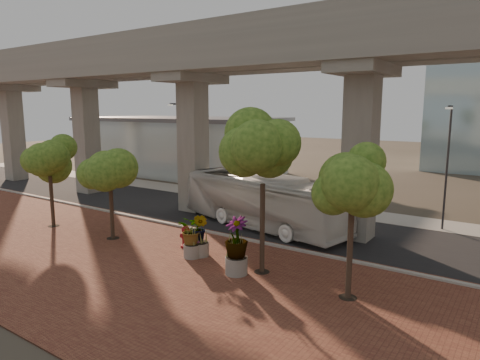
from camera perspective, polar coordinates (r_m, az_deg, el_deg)
The scene contains 18 objects.
ground at distance 26.09m, azimuth 1.13°, elevation -6.64°, with size 160.00×160.00×0.00m, color #393429.
brick_plaza at distance 20.22m, azimuth -11.69°, elevation -11.61°, with size 70.00×13.00×0.06m, color brown.
asphalt_road at distance 27.71m, azimuth 3.41°, elevation -5.64°, with size 90.00×8.00×0.04m, color black.
curb_strip at distance 24.49m, azimuth -1.47°, elevation -7.52°, with size 70.00×0.25×0.16m, color #9E9B93.
far_sidewalk at distance 32.42m, azimuth 8.44°, elevation -3.49°, with size 90.00×3.00×0.06m, color #9E9B93.
transit_viaduct at distance 26.76m, azimuth 3.56°, elevation 9.56°, with size 72.00×5.60×12.40m.
station_pavilion at distance 50.21m, azimuth -7.98°, elevation 4.77°, with size 23.00×13.00×6.30m.
transit_bus at distance 26.18m, azimuth 2.90°, elevation -2.91°, with size 2.74×11.68×3.26m, color silver.
fire_hydrant at distance 22.73m, azimuth -7.25°, elevation -7.44°, with size 0.62×0.56×1.24m.
planter_front at distance 21.00m, azimuth -6.44°, elevation -6.96°, with size 1.88×1.88×2.07m.
planter_right at distance 18.73m, azimuth -0.49°, elevation -7.99°, with size 2.40×2.40×2.56m.
planter_left at distance 21.17m, azimuth -5.35°, elevation -6.71°, with size 1.93×1.93×2.13m.
street_tree_far_west at distance 28.32m, azimuth -24.13°, elevation 2.45°, with size 3.41×3.41×5.69m.
street_tree_near_west at distance 24.41m, azimuth -17.01°, elevation 1.64°, with size 3.33×3.33×5.56m.
street_tree_near_east at distance 18.24m, azimuth 3.07°, elevation 3.20°, with size 4.14×4.14×7.09m.
street_tree_far_east at distance 16.27m, azimuth 14.80°, elevation -0.65°, with size 3.37×3.37×5.96m.
streetlamp_west at distance 36.19m, azimuth -8.22°, elevation 4.99°, with size 0.38×1.11×7.67m.
streetlamp_east at distance 27.89m, azimuth 25.92°, elevation 2.51°, with size 0.37×1.07×7.39m.
Camera 1 is at (13.75, -20.96, 7.22)m, focal length 32.00 mm.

